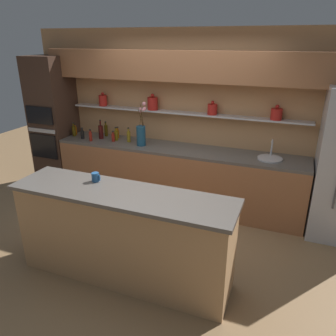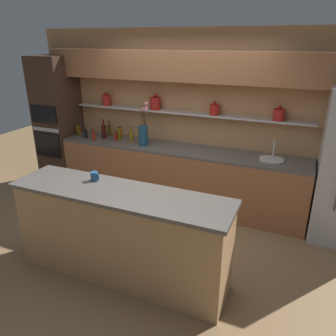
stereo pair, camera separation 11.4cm
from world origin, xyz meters
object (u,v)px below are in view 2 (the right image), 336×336
object	(u,v)px
bottle_sauce_3	(116,137)
sink_fixture	(272,159)
bottle_oil_7	(78,130)
bottle_oil_2	(109,130)
bottle_sauce_5	(86,133)
bottle_sauce_0	(121,133)
bottle_sauce_9	(79,129)
bottle_sauce_6	(94,135)
oven_tower	(58,123)
bottle_oil_4	(119,135)
bottle_oil_8	(131,136)
flower_vase	(143,133)
coffee_mug	(94,176)
bottle_wine_1	(104,131)

from	to	relation	value
bottle_sauce_3	sink_fixture	bearing A→B (deg)	1.47
bottle_oil_7	bottle_sauce_3	bearing A→B (deg)	-2.82
bottle_oil_2	bottle_sauce_5	xyz separation A→B (m)	(-0.28, -0.28, -0.03)
sink_fixture	bottle_sauce_0	size ratio (longest dim) A/B	1.79
bottle_oil_7	bottle_sauce_9	distance (m)	0.10
bottle_sauce_6	oven_tower	bearing A→B (deg)	169.44
bottle_oil_4	bottle_oil_8	size ratio (longest dim) A/B	0.93
flower_vase	bottle_oil_2	xyz separation A→B (m)	(-0.78, 0.26, -0.09)
flower_vase	coffee_mug	world-z (taller)	flower_vase
bottle_sauce_5	bottle_sauce_0	bearing A→B (deg)	24.63
bottle_oil_2	bottle_sauce_6	size ratio (longest dim) A/B	1.32
sink_fixture	bottle_oil_7	world-z (taller)	sink_fixture
bottle_oil_2	coffee_mug	distance (m)	2.12
bottle_wine_1	bottle_sauce_5	xyz separation A→B (m)	(-0.28, -0.11, -0.04)
bottle_sauce_0	oven_tower	bearing A→B (deg)	-172.67
bottle_oil_8	bottle_oil_7	bearing A→B (deg)	-178.11
bottle_oil_8	sink_fixture	bearing A→B (deg)	-0.26
oven_tower	bottle_sauce_6	world-z (taller)	oven_tower
bottle_sauce_3	bottle_wine_1	bearing A→B (deg)	165.15
bottle_sauce_6	bottle_wine_1	bearing A→B (deg)	64.02
bottle_oil_4	bottle_sauce_6	bearing A→B (deg)	-153.41
bottle_wine_1	bottle_oil_2	size ratio (longest dim) A/B	1.26
bottle_oil_4	bottle_oil_8	world-z (taller)	bottle_oil_8
bottle_sauce_0	bottle_sauce_9	xyz separation A→B (m)	(-0.78, -0.07, -0.00)
oven_tower	bottle_oil_4	size ratio (longest dim) A/B	10.28
sink_fixture	bottle_sauce_0	world-z (taller)	sink_fixture
oven_tower	bottle_sauce_6	size ratio (longest dim) A/B	11.76
bottle_oil_2	bottle_oil_7	size ratio (longest dim) A/B	1.09
oven_tower	flower_vase	xyz separation A→B (m)	(1.68, -0.07, 0.01)
sink_fixture	bottle_sauce_3	xyz separation A→B (m)	(-2.40, -0.06, 0.05)
bottle_wine_1	bottle_oil_4	world-z (taller)	bottle_wine_1
bottle_oil_2	bottle_oil_8	bearing A→B (deg)	-17.75
bottle_oil_4	oven_tower	bearing A→B (deg)	-178.65
bottle_sauce_5	bottle_sauce_6	xyz separation A→B (m)	(0.20, -0.06, 0.01)
bottle_sauce_3	bottle_sauce_0	bearing A→B (deg)	98.42
sink_fixture	bottle_oil_8	xyz separation A→B (m)	(-2.16, 0.01, 0.07)
bottle_wine_1	bottle_oil_8	bearing A→B (deg)	0.08
bottle_oil_2	bottle_sauce_9	xyz separation A→B (m)	(-0.54, -0.11, -0.03)
bottle_oil_4	bottle_sauce_5	distance (m)	0.57
bottle_sauce_6	bottle_sauce_9	bearing A→B (deg)	153.26
oven_tower	bottle_oil_8	size ratio (longest dim) A/B	9.55
oven_tower	bottle_oil_8	distance (m)	1.42
flower_vase	bottle_sauce_9	size ratio (longest dim) A/B	3.77
bottle_oil_4	coffee_mug	size ratio (longest dim) A/B	2.16
bottle_oil_4	bottle_sauce_5	size ratio (longest dim) A/B	1.19
flower_vase	bottle_oil_8	size ratio (longest dim) A/B	2.91
bottle_wine_1	bottle_oil_8	xyz separation A→B (m)	(0.51, 0.00, -0.02)
coffee_mug	bottle_wine_1	bearing A→B (deg)	120.67
bottle_wine_1	coffee_mug	distance (m)	1.98
flower_vase	bottle_sauce_3	bearing A→B (deg)	177.71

